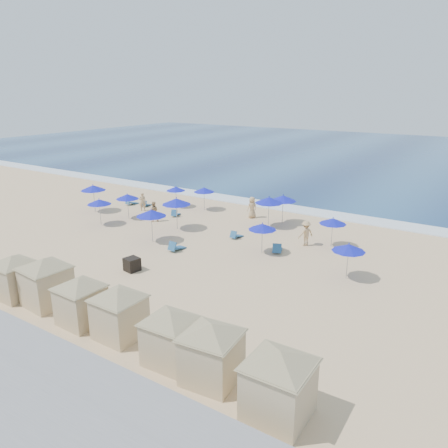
{
  "coord_description": "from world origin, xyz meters",
  "views": [
    {
      "loc": [
        18.55,
        -21.37,
        10.88
      ],
      "look_at": [
        2.56,
        3.0,
        1.84
      ],
      "focal_mm": 35.0,
      "sensor_mm": 36.0,
      "label": 1
    }
  ],
  "objects_px": {
    "umbrella_0": "(93,188)",
    "umbrella_6": "(151,213)",
    "cabana_5": "(212,345)",
    "umbrella_3": "(99,202)",
    "umbrella_5": "(176,201)",
    "cabana_2": "(80,295)",
    "cabana_0": "(14,271)",
    "beachgoer_1": "(154,211)",
    "cabana_1": "(45,276)",
    "beachgoer_3": "(252,207)",
    "umbrella_11": "(349,248)",
    "trash_bin": "(132,264)",
    "umbrella_7": "(269,200)",
    "beachgoer_0": "(143,202)",
    "umbrella_4": "(204,190)",
    "umbrella_9": "(283,198)",
    "cabana_6": "(279,376)",
    "umbrella_8": "(262,227)",
    "cabana_3": "(119,306)",
    "umbrella_10": "(333,221)",
    "umbrella_1": "(127,197)",
    "cabana_4": "(171,330)",
    "umbrella_2": "(176,189)",
    "beachgoer_2": "(306,233)"
  },
  "relations": [
    {
      "from": "umbrella_2",
      "to": "umbrella_7",
      "type": "relative_size",
      "value": 0.79
    },
    {
      "from": "cabana_4",
      "to": "umbrella_6",
      "type": "bearing_deg",
      "value": 135.11
    },
    {
      "from": "cabana_6",
      "to": "cabana_0",
      "type": "bearing_deg",
      "value": 178.51
    },
    {
      "from": "trash_bin",
      "to": "cabana_5",
      "type": "bearing_deg",
      "value": -19.52
    },
    {
      "from": "cabana_2",
      "to": "cabana_5",
      "type": "xyz_separation_m",
      "value": [
        7.74,
        -0.14,
        0.07
      ]
    },
    {
      "from": "cabana_0",
      "to": "umbrella_8",
      "type": "height_order",
      "value": "cabana_0"
    },
    {
      "from": "umbrella_7",
      "to": "umbrella_5",
      "type": "bearing_deg",
      "value": -142.57
    },
    {
      "from": "beachgoer_1",
      "to": "beachgoer_0",
      "type": "bearing_deg",
      "value": -72.17
    },
    {
      "from": "cabana_0",
      "to": "cabana_2",
      "type": "height_order",
      "value": "cabana_0"
    },
    {
      "from": "cabana_5",
      "to": "umbrella_7",
      "type": "height_order",
      "value": "cabana_5"
    },
    {
      "from": "cabana_1",
      "to": "beachgoer_2",
      "type": "bearing_deg",
      "value": 64.23
    },
    {
      "from": "umbrella_4",
      "to": "umbrella_9",
      "type": "height_order",
      "value": "umbrella_9"
    },
    {
      "from": "umbrella_4",
      "to": "beachgoer_1",
      "type": "xyz_separation_m",
      "value": [
        -1.47,
        -5.38,
        -1.06
      ]
    },
    {
      "from": "cabana_5",
      "to": "umbrella_3",
      "type": "height_order",
      "value": "cabana_5"
    },
    {
      "from": "umbrella_3",
      "to": "beachgoer_1",
      "type": "relative_size",
      "value": 1.31
    },
    {
      "from": "umbrella_0",
      "to": "umbrella_11",
      "type": "bearing_deg",
      "value": -4.53
    },
    {
      "from": "cabana_0",
      "to": "beachgoer_1",
      "type": "relative_size",
      "value": 2.42
    },
    {
      "from": "cabana_6",
      "to": "umbrella_4",
      "type": "bearing_deg",
      "value": 131.09
    },
    {
      "from": "umbrella_5",
      "to": "umbrella_6",
      "type": "height_order",
      "value": "umbrella_5"
    },
    {
      "from": "umbrella_1",
      "to": "beachgoer_1",
      "type": "distance_m",
      "value": 2.74
    },
    {
      "from": "cabana_0",
      "to": "beachgoer_1",
      "type": "bearing_deg",
      "value": 102.79
    },
    {
      "from": "umbrella_3",
      "to": "umbrella_5",
      "type": "distance_m",
      "value": 6.64
    },
    {
      "from": "beachgoer_3",
      "to": "beachgoer_0",
      "type": "bearing_deg",
      "value": -43.32
    },
    {
      "from": "beachgoer_0",
      "to": "umbrella_5",
      "type": "bearing_deg",
      "value": 117.17
    },
    {
      "from": "trash_bin",
      "to": "umbrella_11",
      "type": "bearing_deg",
      "value": 39.16
    },
    {
      "from": "cabana_1",
      "to": "cabana_2",
      "type": "distance_m",
      "value": 3.06
    },
    {
      "from": "cabana_3",
      "to": "cabana_6",
      "type": "bearing_deg",
      "value": -4.41
    },
    {
      "from": "cabana_0",
      "to": "cabana_3",
      "type": "height_order",
      "value": "cabana_3"
    },
    {
      "from": "cabana_6",
      "to": "beachgoer_3",
      "type": "distance_m",
      "value": 24.44
    },
    {
      "from": "umbrella_7",
      "to": "beachgoer_1",
      "type": "bearing_deg",
      "value": -156.27
    },
    {
      "from": "cabana_1",
      "to": "cabana_4",
      "type": "relative_size",
      "value": 1.1
    },
    {
      "from": "beachgoer_1",
      "to": "beachgoer_3",
      "type": "distance_m",
      "value": 8.56
    },
    {
      "from": "beachgoer_1",
      "to": "cabana_2",
      "type": "bearing_deg",
      "value": 80.62
    },
    {
      "from": "cabana_0",
      "to": "umbrella_10",
      "type": "distance_m",
      "value": 20.66
    },
    {
      "from": "trash_bin",
      "to": "umbrella_4",
      "type": "height_order",
      "value": "umbrella_4"
    },
    {
      "from": "cabana_1",
      "to": "beachgoer_3",
      "type": "distance_m",
      "value": 20.01
    },
    {
      "from": "cabana_5",
      "to": "beachgoer_1",
      "type": "distance_m",
      "value": 22.14
    },
    {
      "from": "umbrella_3",
      "to": "umbrella_1",
      "type": "bearing_deg",
      "value": 76.82
    },
    {
      "from": "umbrella_5",
      "to": "umbrella_9",
      "type": "bearing_deg",
      "value": 43.21
    },
    {
      "from": "umbrella_8",
      "to": "umbrella_9",
      "type": "relative_size",
      "value": 0.88
    },
    {
      "from": "umbrella_0",
      "to": "umbrella_6",
      "type": "height_order",
      "value": "umbrella_0"
    },
    {
      "from": "umbrella_3",
      "to": "beachgoer_1",
      "type": "height_order",
      "value": "umbrella_3"
    },
    {
      "from": "umbrella_4",
      "to": "umbrella_6",
      "type": "xyz_separation_m",
      "value": [
        1.97,
        -9.35,
        0.28
      ]
    },
    {
      "from": "umbrella_1",
      "to": "umbrella_5",
      "type": "relative_size",
      "value": 0.85
    },
    {
      "from": "umbrella_7",
      "to": "cabana_1",
      "type": "bearing_deg",
      "value": -100.4
    },
    {
      "from": "trash_bin",
      "to": "cabana_5",
      "type": "height_order",
      "value": "cabana_5"
    },
    {
      "from": "beachgoer_1",
      "to": "beachgoer_3",
      "type": "bearing_deg",
      "value": -179.53
    },
    {
      "from": "umbrella_10",
      "to": "beachgoer_2",
      "type": "height_order",
      "value": "umbrella_10"
    },
    {
      "from": "umbrella_3",
      "to": "umbrella_6",
      "type": "height_order",
      "value": "umbrella_6"
    },
    {
      "from": "umbrella_1",
      "to": "umbrella_0",
      "type": "bearing_deg",
      "value": -178.53
    }
  ]
}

